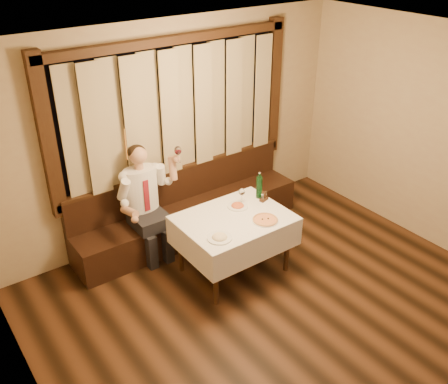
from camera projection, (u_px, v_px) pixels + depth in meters
room at (279, 184)px, 4.88m from camera, size 5.01×6.01×2.81m
banquette at (188, 213)px, 6.70m from camera, size 3.20×0.61×0.94m
dining_table at (234, 225)px, 5.80m from camera, size 1.27×0.97×0.76m
pizza at (265, 220)px, 5.68m from camera, size 0.30×0.30×0.03m
pasta_red at (238, 204)px, 5.95m from camera, size 0.25×0.25×0.08m
pasta_cream at (220, 236)px, 5.35m from camera, size 0.27×0.27×0.09m
green_bottle at (259, 187)px, 6.10m from camera, size 0.08×0.08×0.34m
table_wine_glass at (242, 193)px, 5.97m from camera, size 0.07×0.07×0.20m
cruet_caddy at (264, 197)px, 6.08m from camera, size 0.13×0.09×0.13m
seated_man at (145, 195)px, 6.04m from camera, size 0.81×0.61×1.46m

